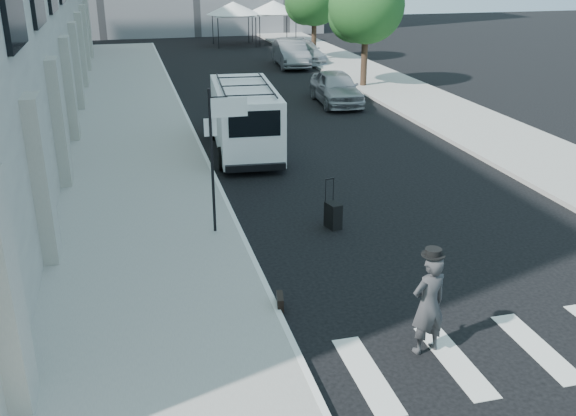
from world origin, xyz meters
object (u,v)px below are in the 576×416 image
briefcase (280,303)px  parked_car_c (303,52)px  businessman (429,304)px  parked_car_a (336,88)px  cargo_van (245,118)px  suitcase (333,215)px  parked_car_b (291,54)px

briefcase → parked_car_c: size_ratio=0.09×
businessman → parked_car_a: (4.80, 19.33, -0.17)m
cargo_van → parked_car_a: (5.51, 6.45, -0.43)m
suitcase → cargo_van: bearing=83.1°
parked_car_b → cargo_van: bearing=-105.1°
cargo_van → parked_car_a: bearing=54.1°
parked_car_a → parked_car_b: 10.80m
businessman → briefcase: size_ratio=4.21×
businessman → parked_car_c: size_ratio=0.39×
businessman → suitcase: size_ratio=1.47×
businessman → suitcase: bearing=-103.9°
parked_car_a → parked_car_c: parked_car_a is taller
parked_car_c → cargo_van: bearing=-114.4°
briefcase → parked_car_c: bearing=83.9°
cargo_van → parked_car_a: cargo_van is taller
briefcase → parked_car_a: size_ratio=0.10×
briefcase → cargo_van: cargo_van is taller
businessman → briefcase: businessman is taller
businessman → parked_car_b: 30.61m
businessman → cargo_van: 12.90m
parked_car_b → suitcase: bearing=-97.6°
briefcase → suitcase: 4.31m
briefcase → cargo_van: 11.07m
businessman → parked_car_b: bearing=-112.7°
cargo_van → parked_car_c: 19.86m
businessman → cargo_van: bearing=-99.2°
businessman → parked_car_b: size_ratio=0.39×
parked_car_b → parked_car_c: bearing=53.2°
cargo_van → parked_car_b: size_ratio=1.29×
suitcase → parked_car_a: size_ratio=0.28×
suitcase → parked_car_a: parked_car_a is taller
cargo_van → businessman: bearing=-82.3°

